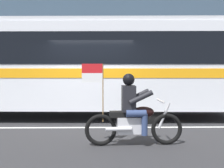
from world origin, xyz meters
TOP-DOWN VIEW (x-y plane):
  - ground_plane at (0.00, 0.00)m, footprint 60.00×60.00m
  - sidewalk_curb at (0.00, 5.10)m, footprint 28.00×3.80m
  - lane_center_stripe at (0.00, -0.60)m, footprint 26.60×0.14m
  - transit_bus at (-1.90, 1.19)m, footprint 13.31×3.01m
  - motorcycle_with_rider at (1.03, -2.45)m, footprint 2.20×0.64m

SIDE VIEW (x-z plane):
  - ground_plane at x=0.00m, z-range 0.00..0.00m
  - lane_center_stripe at x=0.00m, z-range 0.00..0.01m
  - sidewalk_curb at x=0.00m, z-range 0.00..0.15m
  - motorcycle_with_rider at x=1.03m, z-range -0.22..1.55m
  - transit_bus at x=-1.90m, z-range 0.27..3.49m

